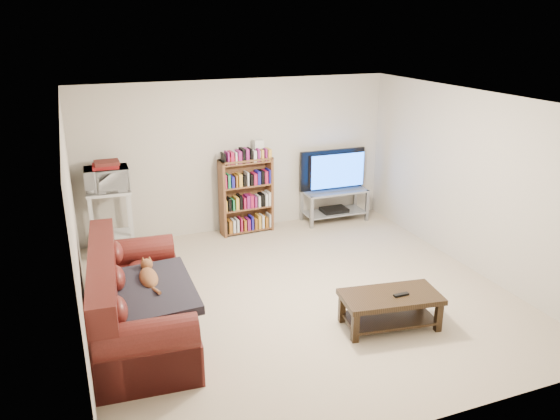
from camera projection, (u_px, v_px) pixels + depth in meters
name	position (u px, v px, depth m)	size (l,w,h in m)	color
floor	(299.00, 294.00, 6.81)	(5.00, 5.00, 0.00)	#C7B294
ceiling	(302.00, 100.00, 6.01)	(5.00, 5.00, 0.00)	white
wall_back	(238.00, 156.00, 8.61)	(5.00, 5.00, 0.00)	beige
wall_front	(428.00, 300.00, 4.21)	(5.00, 5.00, 0.00)	beige
wall_left	(75.00, 232.00, 5.56)	(5.00, 5.00, 0.00)	beige
wall_right	(473.00, 182.00, 7.26)	(5.00, 5.00, 0.00)	beige
sofa	(133.00, 306.00, 5.84)	(1.14, 2.33, 0.97)	#541915
blanket	(151.00, 292.00, 5.68)	(0.87, 1.13, 0.10)	black
cat	(149.00, 278.00, 5.85)	(0.25, 0.62, 0.19)	brown
coffee_table	(390.00, 304.00, 6.02)	(1.15, 0.69, 0.39)	black
remote	(401.00, 295.00, 5.95)	(0.18, 0.05, 0.02)	black
tv_stand	(334.00, 200.00, 9.20)	(1.08, 0.49, 0.54)	#999EA3
television	(335.00, 171.00, 9.03)	(1.16, 0.15, 0.67)	black
dvd_player	(334.00, 210.00, 9.26)	(0.43, 0.30, 0.06)	black
bookshelf	(246.00, 195.00, 8.62)	(0.85, 0.31, 1.21)	brown
shelf_clutter	(251.00, 151.00, 8.44)	(0.62, 0.22, 0.28)	silver
microwave_stand	(111.00, 214.00, 7.80)	(0.62, 0.46, 0.97)	silver
microwave	(107.00, 179.00, 7.63)	(0.60, 0.41, 0.33)	silver
game_boxes	(105.00, 166.00, 7.56)	(0.35, 0.31, 0.05)	maroon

